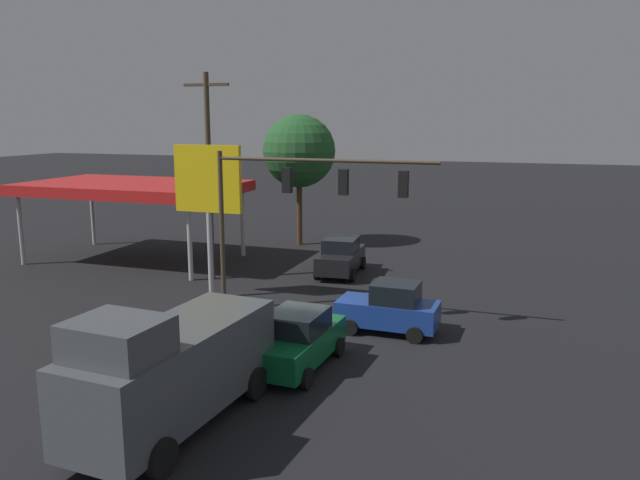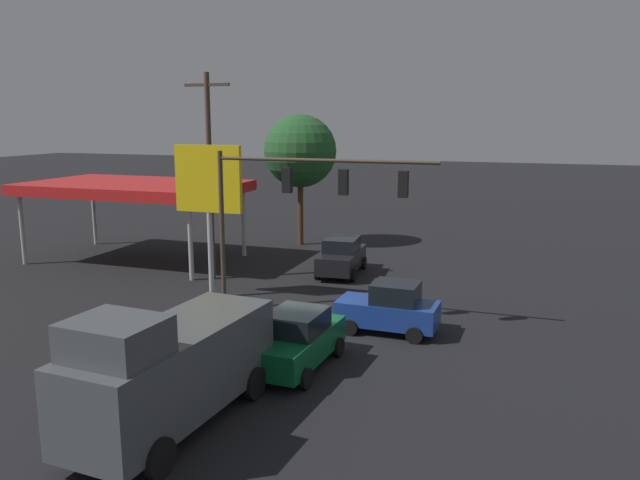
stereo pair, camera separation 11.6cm
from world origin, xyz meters
TOP-DOWN VIEW (x-y plane):
  - ground_plane at (0.00, 0.00)m, footprint 200.00×200.00m
  - traffic_signal_assembly at (0.83, -1.78)m, footprint 9.11×0.43m
  - utility_pole at (7.24, -6.18)m, footprint 2.40×0.26m
  - gas_station_canopy at (13.50, -8.64)m, footprint 11.91×7.28m
  - price_sign at (5.65, -3.18)m, footprint 3.20×0.27m
  - delivery_truck at (0.62, 8.09)m, footprint 2.94×6.95m
  - sedan_waiting at (1.35, -9.32)m, footprint 2.33×4.53m
  - hatchback_crossing at (-3.09, -1.20)m, footprint 3.84×2.03m
  - sedan_far at (-1.00, 3.17)m, footprint 2.24×4.49m
  - street_tree at (6.18, -15.93)m, footprint 4.60×4.60m

SIDE VIEW (x-z plane):
  - ground_plane at x=0.00m, z-range 0.00..0.00m
  - hatchback_crossing at x=-3.09m, z-range -0.04..1.93m
  - sedan_waiting at x=1.35m, z-range -0.01..1.92m
  - sedan_far at x=-1.00m, z-range -0.01..1.92m
  - delivery_truck at x=0.62m, z-range -0.10..3.48m
  - gas_station_canopy at x=13.50m, z-range 1.91..6.42m
  - traffic_signal_assembly at x=0.83m, z-range 1.71..8.47m
  - price_sign at x=5.65m, z-range 1.69..8.62m
  - utility_pole at x=7.24m, z-range 0.29..10.54m
  - street_tree at x=6.18m, z-range 1.84..10.18m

